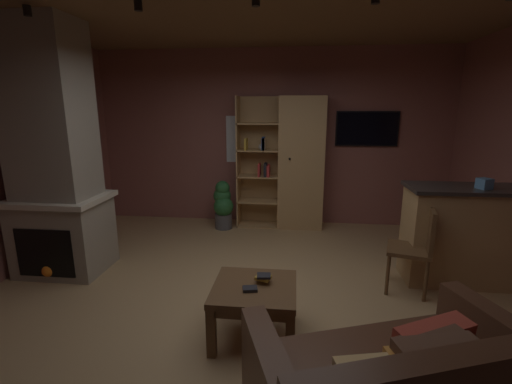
{
  "coord_description": "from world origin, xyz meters",
  "views": [
    {
      "loc": [
        0.39,
        -3.18,
        1.91
      ],
      "look_at": [
        0.0,
        0.4,
        1.05
      ],
      "focal_mm": 24.9,
      "sensor_mm": 36.0,
      "label": 1
    }
  ],
  "objects_px": {
    "coffee_table": "(255,296)",
    "table_book_1": "(263,278)",
    "stone_fireplace": "(55,165)",
    "kitchen_bar_counter": "(477,235)",
    "potted_floor_plant": "(223,204)",
    "dining_chair": "(418,245)",
    "bookshelf_cabinet": "(295,164)",
    "tissue_box": "(484,184)",
    "table_book_0": "(250,289)",
    "table_book_2": "(264,276)",
    "wall_mounted_tv": "(367,129)"
  },
  "relations": [
    {
      "from": "table_book_1",
      "to": "dining_chair",
      "type": "relative_size",
      "value": 0.13
    },
    {
      "from": "bookshelf_cabinet",
      "to": "kitchen_bar_counter",
      "type": "distance_m",
      "value": 2.68
    },
    {
      "from": "coffee_table",
      "to": "table_book_1",
      "type": "bearing_deg",
      "value": 48.02
    },
    {
      "from": "table_book_1",
      "to": "table_book_2",
      "type": "height_order",
      "value": "table_book_2"
    },
    {
      "from": "coffee_table",
      "to": "potted_floor_plant",
      "type": "xyz_separation_m",
      "value": [
        -0.82,
        2.72,
        0.02
      ]
    },
    {
      "from": "tissue_box",
      "to": "potted_floor_plant",
      "type": "xyz_separation_m",
      "value": [
        -3.08,
        1.55,
        -0.74
      ]
    },
    {
      "from": "dining_chair",
      "to": "wall_mounted_tv",
      "type": "bearing_deg",
      "value": 94.26
    },
    {
      "from": "potted_floor_plant",
      "to": "table_book_1",
      "type": "bearing_deg",
      "value": -71.55
    },
    {
      "from": "dining_chair",
      "to": "table_book_2",
      "type": "bearing_deg",
      "value": -149.93
    },
    {
      "from": "bookshelf_cabinet",
      "to": "potted_floor_plant",
      "type": "height_order",
      "value": "bookshelf_cabinet"
    },
    {
      "from": "table_book_0",
      "to": "table_book_2",
      "type": "height_order",
      "value": "table_book_2"
    },
    {
      "from": "potted_floor_plant",
      "to": "table_book_0",
      "type": "bearing_deg",
      "value": -74.23
    },
    {
      "from": "stone_fireplace",
      "to": "kitchen_bar_counter",
      "type": "bearing_deg",
      "value": 2.62
    },
    {
      "from": "kitchen_bar_counter",
      "to": "wall_mounted_tv",
      "type": "height_order",
      "value": "wall_mounted_tv"
    },
    {
      "from": "table_book_2",
      "to": "potted_floor_plant",
      "type": "distance_m",
      "value": 2.81
    },
    {
      "from": "dining_chair",
      "to": "potted_floor_plant",
      "type": "height_order",
      "value": "dining_chair"
    },
    {
      "from": "tissue_box",
      "to": "potted_floor_plant",
      "type": "distance_m",
      "value": 3.53
    },
    {
      "from": "kitchen_bar_counter",
      "to": "dining_chair",
      "type": "xyz_separation_m",
      "value": [
        -0.72,
        -0.31,
        -0.02
      ]
    },
    {
      "from": "coffee_table",
      "to": "stone_fireplace",
      "type": "bearing_deg",
      "value": 156.64
    },
    {
      "from": "coffee_table",
      "to": "table_book_1",
      "type": "relative_size",
      "value": 5.7
    },
    {
      "from": "table_book_2",
      "to": "dining_chair",
      "type": "bearing_deg",
      "value": 30.07
    },
    {
      "from": "stone_fireplace",
      "to": "table_book_2",
      "type": "height_order",
      "value": "stone_fireplace"
    },
    {
      "from": "table_book_0",
      "to": "dining_chair",
      "type": "height_order",
      "value": "dining_chair"
    },
    {
      "from": "tissue_box",
      "to": "table_book_1",
      "type": "bearing_deg",
      "value": -153.54
    },
    {
      "from": "tissue_box",
      "to": "table_book_0",
      "type": "relative_size",
      "value": 1.03
    },
    {
      "from": "stone_fireplace",
      "to": "table_book_2",
      "type": "xyz_separation_m",
      "value": [
        2.46,
        -0.97,
        -0.75
      ]
    },
    {
      "from": "table_book_2",
      "to": "tissue_box",
      "type": "bearing_deg",
      "value": 26.79
    },
    {
      "from": "tissue_box",
      "to": "table_book_0",
      "type": "bearing_deg",
      "value": -151.46
    },
    {
      "from": "coffee_table",
      "to": "potted_floor_plant",
      "type": "height_order",
      "value": "potted_floor_plant"
    },
    {
      "from": "table_book_2",
      "to": "wall_mounted_tv",
      "type": "height_order",
      "value": "wall_mounted_tv"
    },
    {
      "from": "table_book_1",
      "to": "bookshelf_cabinet",
      "type": "bearing_deg",
      "value": 85.08
    },
    {
      "from": "coffee_table",
      "to": "table_book_2",
      "type": "bearing_deg",
      "value": 40.07
    },
    {
      "from": "tissue_box",
      "to": "table_book_2",
      "type": "height_order",
      "value": "tissue_box"
    },
    {
      "from": "bookshelf_cabinet",
      "to": "tissue_box",
      "type": "height_order",
      "value": "bookshelf_cabinet"
    },
    {
      "from": "kitchen_bar_counter",
      "to": "table_book_1",
      "type": "height_order",
      "value": "kitchen_bar_counter"
    },
    {
      "from": "table_book_1",
      "to": "potted_floor_plant",
      "type": "distance_m",
      "value": 2.79
    },
    {
      "from": "stone_fireplace",
      "to": "kitchen_bar_counter",
      "type": "relative_size",
      "value": 1.82
    },
    {
      "from": "stone_fireplace",
      "to": "bookshelf_cabinet",
      "type": "bearing_deg",
      "value": 35.43
    },
    {
      "from": "table_book_1",
      "to": "dining_chair",
      "type": "xyz_separation_m",
      "value": [
        1.53,
        0.87,
        0.02
      ]
    },
    {
      "from": "coffee_table",
      "to": "table_book_0",
      "type": "xyz_separation_m",
      "value": [
        -0.03,
        -0.08,
        0.1
      ]
    },
    {
      "from": "coffee_table",
      "to": "wall_mounted_tv",
      "type": "xyz_separation_m",
      "value": [
        1.42,
        3.17,
        1.21
      ]
    },
    {
      "from": "stone_fireplace",
      "to": "potted_floor_plant",
      "type": "relative_size",
      "value": 3.62
    },
    {
      "from": "kitchen_bar_counter",
      "to": "table_book_0",
      "type": "distance_m",
      "value": 2.69
    },
    {
      "from": "kitchen_bar_counter",
      "to": "dining_chair",
      "type": "relative_size",
      "value": 1.69
    },
    {
      "from": "bookshelf_cabinet",
      "to": "table_book_1",
      "type": "height_order",
      "value": "bookshelf_cabinet"
    },
    {
      "from": "kitchen_bar_counter",
      "to": "tissue_box",
      "type": "bearing_deg",
      "value": -121.5
    },
    {
      "from": "coffee_table",
      "to": "dining_chair",
      "type": "distance_m",
      "value": 1.85
    },
    {
      "from": "tissue_box",
      "to": "wall_mounted_tv",
      "type": "bearing_deg",
      "value": 112.8
    },
    {
      "from": "bookshelf_cabinet",
      "to": "table_book_1",
      "type": "bearing_deg",
      "value": -94.92
    },
    {
      "from": "table_book_0",
      "to": "table_book_2",
      "type": "xyz_separation_m",
      "value": [
        0.1,
        0.14,
        0.05
      ]
    }
  ]
}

